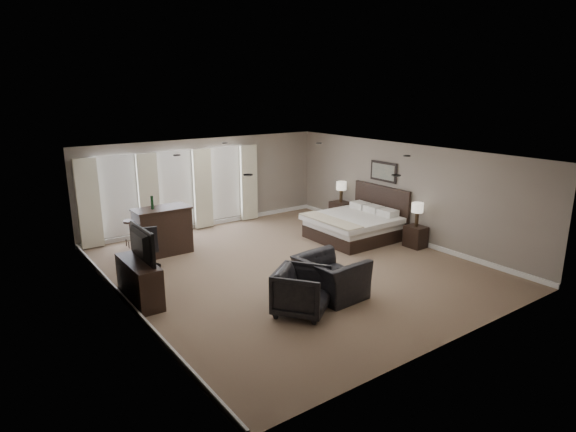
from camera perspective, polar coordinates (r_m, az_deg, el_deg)
room at (r=10.77m, az=0.38°, el=0.42°), size 7.60×8.60×2.64m
window_bay at (r=13.83m, az=-13.14°, el=2.89°), size 5.25×0.20×2.30m
bed at (r=13.08m, az=7.61°, el=0.10°), size 2.13×2.03×1.35m
nightstand_near at (r=12.88m, az=14.87°, el=-2.37°), size 0.42×0.51×0.56m
nightstand_far at (r=14.79m, az=6.25°, el=0.45°), size 0.48×0.58×0.64m
lamp_near at (r=12.72m, az=15.05°, el=0.16°), size 0.30×0.30×0.62m
lamp_far at (r=14.64m, az=6.32°, el=2.85°), size 0.31×0.31×0.63m
wall_art at (r=13.63m, az=11.22°, el=5.17°), size 0.04×0.96×0.56m
dresser at (r=9.73m, az=-17.19°, el=-7.44°), size 0.46×1.42×0.82m
tv at (r=9.56m, az=-17.41°, el=-4.74°), size 0.66×1.15×0.15m
armchair_near at (r=9.51m, az=5.08°, el=-6.44°), size 0.88×1.29×1.09m
armchair_far at (r=8.82m, az=1.64°, el=-8.66°), size 1.24×1.23×0.94m
bar_counter at (r=12.26m, az=-14.61°, el=-1.70°), size 1.36×0.71×1.18m
bar_stool_left at (r=13.09m, az=-18.13°, el=-1.99°), size 0.38×0.38×0.71m
bar_stool_right at (r=13.29m, az=-13.11°, el=-1.17°), size 0.44×0.44×0.80m
desk_chair at (r=11.35m, az=-16.31°, el=-3.51°), size 0.68×0.68×1.05m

